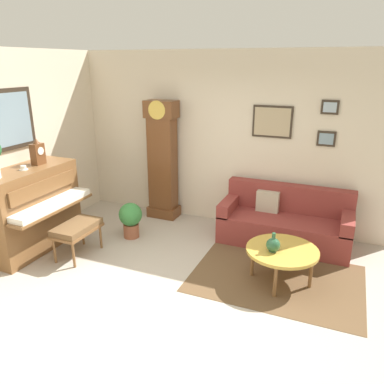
# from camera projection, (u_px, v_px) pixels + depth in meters

# --- Properties ---
(ground_plane) EXTENTS (6.40, 6.00, 0.10)m
(ground_plane) POSITION_uv_depth(u_px,v_px,m) (161.00, 295.00, 4.54)
(ground_plane) COLOR #B2A899
(wall_back) EXTENTS (5.30, 0.13, 2.80)m
(wall_back) POSITION_uv_depth(u_px,v_px,m) (226.00, 140.00, 6.16)
(wall_back) COLOR beige
(wall_back) RESTS_ON ground_plane
(area_rug) EXTENTS (2.10, 1.50, 0.01)m
(area_rug) POSITION_uv_depth(u_px,v_px,m) (276.00, 278.00, 4.80)
(area_rug) COLOR brown
(area_rug) RESTS_ON ground_plane
(piano) EXTENTS (0.87, 1.44, 1.21)m
(piano) POSITION_uv_depth(u_px,v_px,m) (31.00, 209.00, 5.42)
(piano) COLOR brown
(piano) RESTS_ON ground_plane
(piano_bench) EXTENTS (0.42, 0.70, 0.48)m
(piano_bench) POSITION_uv_depth(u_px,v_px,m) (77.00, 229.00, 5.26)
(piano_bench) COLOR brown
(piano_bench) RESTS_ON ground_plane
(grandfather_clock) EXTENTS (0.52, 0.34, 2.03)m
(grandfather_clock) POSITION_uv_depth(u_px,v_px,m) (163.00, 163.00, 6.45)
(grandfather_clock) COLOR brown
(grandfather_clock) RESTS_ON ground_plane
(couch) EXTENTS (1.90, 0.80, 0.84)m
(couch) POSITION_uv_depth(u_px,v_px,m) (285.00, 222.00, 5.70)
(couch) COLOR maroon
(couch) RESTS_ON ground_plane
(coffee_table) EXTENTS (0.88, 0.88, 0.45)m
(coffee_table) POSITION_uv_depth(u_px,v_px,m) (282.00, 251.00, 4.61)
(coffee_table) COLOR gold
(coffee_table) RESTS_ON ground_plane
(mantel_clock) EXTENTS (0.13, 0.18, 0.38)m
(mantel_clock) POSITION_uv_depth(u_px,v_px,m) (38.00, 153.00, 5.39)
(mantel_clock) COLOR brown
(mantel_clock) RESTS_ON piano
(teacup) EXTENTS (0.12, 0.12, 0.06)m
(teacup) POSITION_uv_depth(u_px,v_px,m) (23.00, 168.00, 5.15)
(teacup) COLOR white
(teacup) RESTS_ON piano
(green_jug) EXTENTS (0.17, 0.17, 0.24)m
(green_jug) POSITION_uv_depth(u_px,v_px,m) (273.00, 245.00, 4.52)
(green_jug) COLOR #234C33
(green_jug) RESTS_ON coffee_table
(potted_plant) EXTENTS (0.36, 0.36, 0.56)m
(potted_plant) POSITION_uv_depth(u_px,v_px,m) (131.00, 218.00, 5.84)
(potted_plant) COLOR #935138
(potted_plant) RESTS_ON ground_plane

